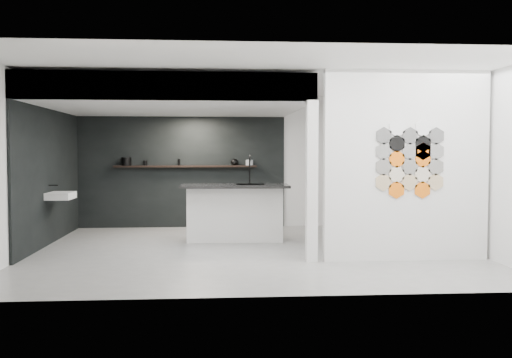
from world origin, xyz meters
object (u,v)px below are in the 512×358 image
Objects in this scene: wall_basin at (61,196)px; kitchen_island at (235,212)px; glass_bowl at (249,163)px; utensil_cup at (145,163)px; stockpot at (126,161)px; partition_panel at (406,166)px; glass_vase at (249,162)px; bottle_dark at (179,162)px; kettle at (235,162)px.

kitchen_island is (3.01, 0.24, -0.33)m from wall_basin.
utensil_cup is at bearing 180.00° from glass_bowl.
stockpot reaches higher than glass_bowl.
partition_panel reaches higher than glass_vase.
glass_bowl is 1.16× the size of bottle_dark.
glass_bowl is 1.53× the size of utensil_cup.
kettle is (3.07, 2.07, 0.54)m from wall_basin.
glass_vase is at bearing 79.41° from kitchen_island.
glass_bowl is (2.58, 0.00, -0.03)m from stockpot.
utensil_cup is (-2.19, 0.00, -0.00)m from glass_bowl.
stockpot is 2.58m from glass_bowl.
stockpot reaches higher than utensil_cup.
wall_basin is at bearing 161.77° from partition_panel.
kitchen_island reaches higher than bottle_dark.
kitchen_island is 2.05m from glass_vase.
glass_vase reaches higher than utensil_cup.
partition_panel is 13.58× the size of stockpot.
glass_bowl is at bearing 0.00° from utensil_cup.
utensil_cup is (-1.87, 0.00, -0.02)m from kettle.
kitchen_island reaches higher than glass_bowl.
stockpot is 1.98× the size of utensil_cup.
kettle is (0.06, 1.82, 0.87)m from kitchen_island.
glass_bowl is (-2.08, 3.87, -0.02)m from partition_panel.
partition_panel is 17.16× the size of kettle.
kettle is (-2.39, 3.87, -0.01)m from partition_panel.
partition_panel is 4.67× the size of wall_basin.
kitchen_island is 2.30m from bottle_dark.
glass_vase reaches higher than glass_bowl.
kettle is 1.57× the size of utensil_cup.
kitchen_island is 16.13× the size of glass_vase.
kitchen_island is at bearing -39.62° from stockpot.
kitchen_island reaches higher than kettle.
kettle is 1.17m from bottle_dark.
wall_basin is 3.74m from kettle.
glass_vase reaches higher than wall_basin.
bottle_dark reaches higher than glass_vase.
stockpot reaches higher than bottle_dark.
bottle_dark is (-1.49, 0.00, 0.01)m from glass_vase.
kettle reaches higher than glass_vase.
bottle_dark is at bearing 122.48° from kitchen_island.
stockpot reaches higher than wall_basin.
kettle is at bearing 0.00° from stockpot.
kettle is 1.02× the size of glass_bowl.
bottle_dark is at bearing 47.36° from wall_basin.
glass_bowl is at bearing 79.41° from kitchen_island.
wall_basin is 4.99× the size of glass_vase.
glass_bowl is at bearing 0.00° from stockpot.
stockpot is 1.71× the size of glass_vase.
bottle_dark is at bearing 180.00° from glass_vase.
wall_basin is 3.04m from kitchen_island.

